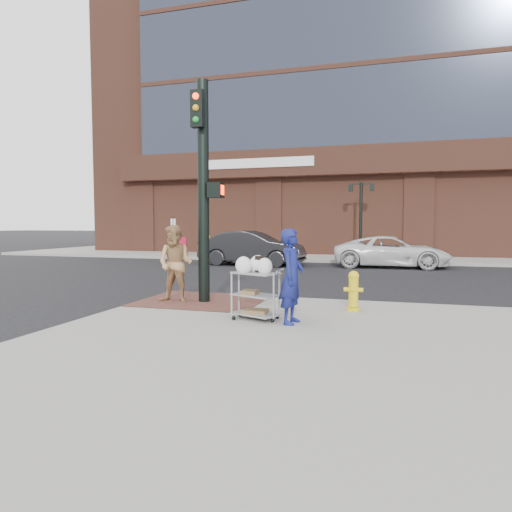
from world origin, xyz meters
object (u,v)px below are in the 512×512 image
(traffic_signal_pole, at_px, (204,185))
(fire_hydrant, at_px, (353,290))
(pedestrian_tan, at_px, (176,264))
(lamp_post, at_px, (361,211))
(utility_cart, at_px, (256,291))
(woman_blue, at_px, (292,276))
(minivan_white, at_px, (392,252))
(sedan_dark, at_px, (252,248))

(traffic_signal_pole, bearing_deg, fire_hydrant, -2.10)
(traffic_signal_pole, relative_size, pedestrian_tan, 2.83)
(lamp_post, distance_m, traffic_signal_pole, 15.43)
(pedestrian_tan, bearing_deg, utility_cart, -30.79)
(fire_hydrant, bearing_deg, utility_cart, -140.71)
(woman_blue, bearing_deg, minivan_white, -1.74)
(minivan_white, bearing_deg, traffic_signal_pole, 159.34)
(woman_blue, xyz_separation_m, utility_cart, (-0.72, 0.15, -0.31))
(lamp_post, distance_m, minivan_white, 4.36)
(pedestrian_tan, distance_m, minivan_white, 12.77)
(woman_blue, distance_m, fire_hydrant, 1.86)
(woman_blue, height_order, minivan_white, woman_blue)
(traffic_signal_pole, distance_m, minivan_white, 12.54)
(utility_cart, bearing_deg, traffic_signal_pole, 138.11)
(sedan_dark, xyz_separation_m, utility_cart, (3.90, -12.38, -0.12))
(traffic_signal_pole, xyz_separation_m, utility_cart, (1.68, -1.51, -2.14))
(minivan_white, xyz_separation_m, fire_hydrant, (-0.72, -11.79, -0.13))
(minivan_white, bearing_deg, lamp_post, 23.04)
(lamp_post, relative_size, fire_hydrant, 4.81)
(utility_cart, bearing_deg, pedestrian_tan, 150.41)
(traffic_signal_pole, bearing_deg, sedan_dark, 101.54)
(sedan_dark, relative_size, fire_hydrant, 5.93)
(lamp_post, relative_size, traffic_signal_pole, 0.80)
(traffic_signal_pole, height_order, woman_blue, traffic_signal_pole)
(lamp_post, relative_size, sedan_dark, 0.81)
(sedan_dark, bearing_deg, minivan_white, -81.97)
(pedestrian_tan, relative_size, sedan_dark, 0.36)
(traffic_signal_pole, relative_size, minivan_white, 0.99)
(utility_cart, bearing_deg, fire_hydrant, 39.29)
(minivan_white, bearing_deg, utility_cart, 168.29)
(sedan_dark, xyz_separation_m, fire_hydrant, (5.59, -11.00, -0.24))
(traffic_signal_pole, xyz_separation_m, minivan_white, (4.09, 11.66, -2.13))
(sedan_dark, bearing_deg, woman_blue, -158.85)
(pedestrian_tan, relative_size, fire_hydrant, 2.13)
(woman_blue, height_order, fire_hydrant, woman_blue)
(utility_cart, xyz_separation_m, fire_hydrant, (1.69, 1.38, -0.12))
(lamp_post, xyz_separation_m, traffic_signal_pole, (-2.48, -15.23, 0.21))
(sedan_dark, height_order, minivan_white, sedan_dark)
(woman_blue, xyz_separation_m, pedestrian_tan, (-3.03, 1.46, 0.03))
(minivan_white, bearing_deg, fire_hydrant, 175.16)
(lamp_post, distance_m, pedestrian_tan, 15.81)
(lamp_post, relative_size, utility_cart, 3.34)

